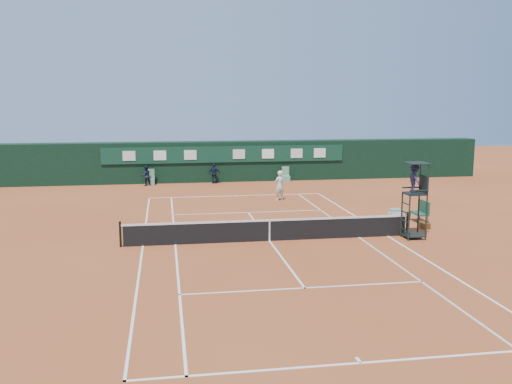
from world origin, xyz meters
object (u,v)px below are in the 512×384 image
(umpire_chair, at_px, (415,184))
(cooler, at_px, (395,215))
(player, at_px, (279,185))
(player_bench, at_px, (421,210))
(tennis_net, at_px, (269,230))

(umpire_chair, height_order, cooler, umpire_chair)
(cooler, relative_size, player, 0.35)
(umpire_chair, bearing_deg, player_bench, 59.45)
(umpire_chair, relative_size, cooler, 5.30)
(cooler, bearing_deg, player_bench, -14.91)
(tennis_net, xyz_separation_m, player_bench, (8.31, 2.61, 0.09))
(tennis_net, distance_m, player, 10.19)
(tennis_net, relative_size, umpire_chair, 3.77)
(tennis_net, relative_size, player, 7.02)
(player_bench, distance_m, cooler, 1.32)
(cooler, bearing_deg, umpire_chair, -100.22)
(tennis_net, relative_size, player_bench, 10.75)
(player, bearing_deg, tennis_net, 47.58)
(tennis_net, height_order, player, player)
(tennis_net, height_order, umpire_chair, umpire_chair)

